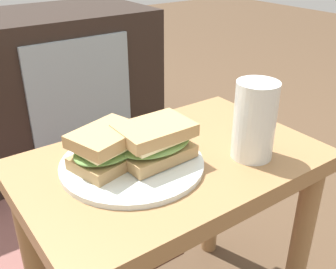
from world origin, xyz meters
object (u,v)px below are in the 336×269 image
Objects in this scene: plate at (132,164)px; beer_glass at (254,122)px; tv_cabinet at (29,93)px; sandwich_front at (107,148)px; sandwich_back at (155,141)px.

beer_glass reaches higher than plate.
tv_cabinet is 6.62× the size of beer_glass.
sandwich_back is at bearing -21.74° from sandwich_front.
beer_glass is (0.20, -0.10, 0.06)m from plate.
sandwich_front is (-0.13, -0.92, 0.21)m from tv_cabinet.
beer_glass reaches higher than tv_cabinet.
plate is at bearing -21.74° from sandwich_front.
sandwich_back is 0.99× the size of beer_glass.
sandwich_back is (0.04, -0.02, 0.04)m from plate.
tv_cabinet is 1.06m from beer_glass.
tv_cabinet reaches higher than sandwich_back.
sandwich_front is at bearing -98.31° from tv_cabinet.
sandwich_back is at bearing 153.05° from beer_glass.
plate is 0.23m from beer_glass.
sandwich_front is 0.08m from sandwich_back.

